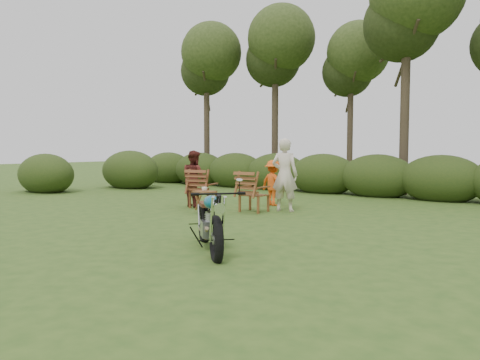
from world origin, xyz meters
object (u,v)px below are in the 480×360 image
Objects in this scene: cup at (204,189)px; lawn_chair_right at (254,212)px; motorcycle at (210,249)px; lawn_chair_left at (203,207)px; adult_b at (194,206)px; side_table at (204,202)px; child at (273,206)px; adult_a at (284,211)px.

lawn_chair_right is at bearing 47.18° from cup.
motorcycle is 4.38m from lawn_chair_right.
motorcycle is 2.01× the size of lawn_chair_left.
adult_b reaches higher than cup.
cup reaches higher than side_table.
child is at bearing -78.88° from lawn_chair_right.
lawn_chair_left is 0.35m from adult_b.
cup reaches higher than lawn_chair_right.
motorcycle is 3.82× the size of side_table.
adult_b is (-1.08, 0.76, -0.59)m from cup.
lawn_chair_left is (-3.59, 3.73, 0.00)m from motorcycle.
adult_b is at bearing 53.11° from child.
cup is 0.07× the size of adult_a.
side_table is 3.98× the size of cup.
lawn_chair_right is 1.39m from child.
child is at bearing -56.51° from adult_a.
side_table is 2.34m from child.
lawn_chair_right is at bearing 169.66° from lawn_chair_left.
adult_a reaches higher than lawn_chair_right.
lawn_chair_right is 1.88× the size of side_table.
adult_b reaches higher than lawn_chair_right.
adult_a is 2.56m from adult_b.
motorcycle is at bearing -46.16° from side_table.
motorcycle is 2.03× the size of lawn_chair_right.
motorcycle is at bearing 123.89° from child.
motorcycle reaches higher than lawn_chair_left.
adult_b is (-0.35, 0.02, 0.00)m from lawn_chair_left.
side_table is at bearing 174.26° from motorcycle.
lawn_chair_right is at bearing 157.76° from motorcycle.
cup is (0.74, -0.75, 0.59)m from lawn_chair_left.
adult_a reaches higher than side_table.
child reaches higher than lawn_chair_left.
lawn_chair_right is 1.58m from lawn_chair_left.
motorcycle is 1.12× the size of adult_a.
lawn_chair_right is 1.37m from cup.
motorcycle is 4.17m from cup.
child is (1.58, 1.49, 0.00)m from adult_b.
adult_b is 2.17m from child.
lawn_chair_right is at bearing 30.58° from adult_a.
adult_a is (0.55, 0.55, 0.00)m from lawn_chair_right.
lawn_chair_left is at bearing 174.29° from motorcycle.
motorcycle reaches higher than lawn_chair_right.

